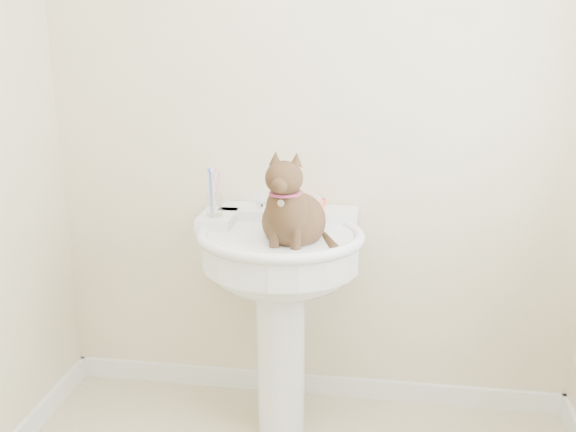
% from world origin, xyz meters
% --- Properties ---
extents(wall_back, '(2.20, 0.00, 2.50)m').
position_xyz_m(wall_back, '(0.00, 1.10, 1.25)').
color(wall_back, beige).
rests_on(wall_back, ground).
extents(baseboard_back, '(2.20, 0.02, 0.09)m').
position_xyz_m(baseboard_back, '(0.00, 1.09, 0.04)').
color(baseboard_back, white).
rests_on(baseboard_back, floor).
extents(pedestal_sink, '(0.65, 0.64, 0.89)m').
position_xyz_m(pedestal_sink, '(-0.09, 0.81, 0.70)').
color(pedestal_sink, white).
rests_on(pedestal_sink, floor).
extents(faucet, '(0.28, 0.12, 0.14)m').
position_xyz_m(faucet, '(-0.09, 0.97, 0.94)').
color(faucet, silver).
rests_on(faucet, pedestal_sink).
extents(soap_bar, '(0.10, 0.08, 0.03)m').
position_xyz_m(soap_bar, '(0.01, 1.06, 0.91)').
color(soap_bar, '#DF572A').
rests_on(soap_bar, pedestal_sink).
extents(toothbrush_cup, '(0.07, 0.07, 0.19)m').
position_xyz_m(toothbrush_cup, '(-0.36, 0.85, 0.94)').
color(toothbrush_cup, silver).
rests_on(toothbrush_cup, pedestal_sink).
extents(cat, '(0.26, 0.32, 0.47)m').
position_xyz_m(cat, '(-0.04, 0.73, 0.95)').
color(cat, brown).
rests_on(cat, pedestal_sink).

